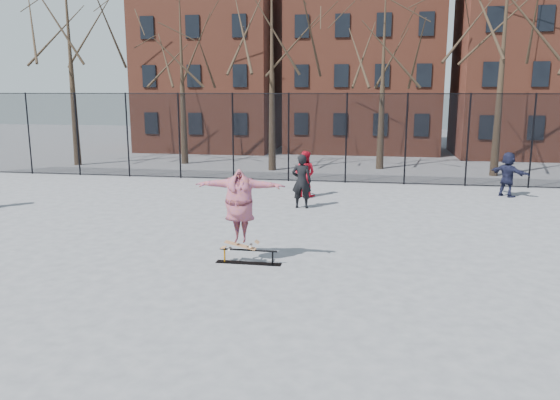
% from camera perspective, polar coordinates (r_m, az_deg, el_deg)
% --- Properties ---
extents(ground, '(100.00, 100.00, 0.00)m').
position_cam_1_polar(ground, '(12.44, -2.24, -7.83)').
color(ground, '#5C5C61').
extents(skate_rail, '(1.60, 0.24, 0.35)m').
position_cam_1_polar(skate_rail, '(13.21, -3.32, -6.05)').
color(skate_rail, black).
rests_on(skate_rail, ground).
extents(skateboard, '(0.83, 0.20, 0.10)m').
position_cam_1_polar(skateboard, '(13.18, -4.17, -4.91)').
color(skateboard, '#A16D40').
rests_on(skateboard, skate_rail).
extents(skater, '(2.19, 0.70, 1.76)m').
position_cam_1_polar(skater, '(12.95, -4.23, -0.95)').
color(skater, '#5A378A').
rests_on(skater, skateboard).
extents(bystander_black, '(0.70, 0.46, 1.91)m').
position_cam_1_polar(bystander_black, '(19.21, 2.27, 1.97)').
color(bystander_black, black).
rests_on(bystander_black, ground).
extents(bystander_red, '(1.02, 0.88, 1.80)m').
position_cam_1_polar(bystander_red, '(21.34, 2.60, 2.75)').
color(bystander_red, '#A80E1E').
rests_on(bystander_red, ground).
extents(bystander_navy, '(1.50, 1.54, 1.76)m').
position_cam_1_polar(bystander_navy, '(23.09, 22.70, 2.49)').
color(bystander_navy, '#1A1D35').
rests_on(bystander_navy, ground).
extents(fence, '(34.03, 0.07, 4.00)m').
position_cam_1_polar(fence, '(24.69, 4.10, 6.61)').
color(fence, black).
rests_on(fence, ground).
extents(tree_row, '(33.66, 7.46, 10.67)m').
position_cam_1_polar(tree_row, '(28.95, 4.66, 17.81)').
color(tree_row, black).
rests_on(tree_row, ground).
extents(rowhouses, '(29.00, 7.00, 13.00)m').
position_cam_1_polar(rowhouses, '(37.57, 7.46, 14.28)').
color(rowhouses, brown).
rests_on(rowhouses, ground).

